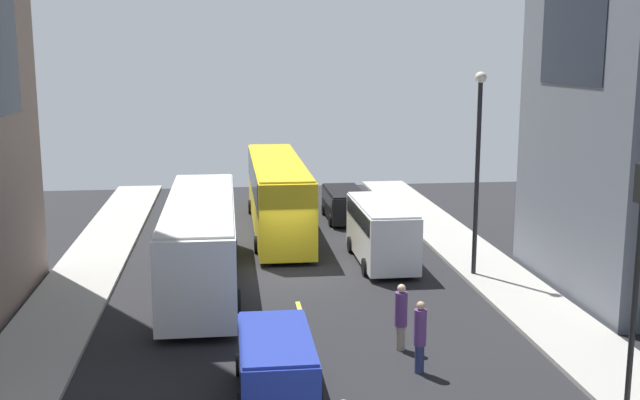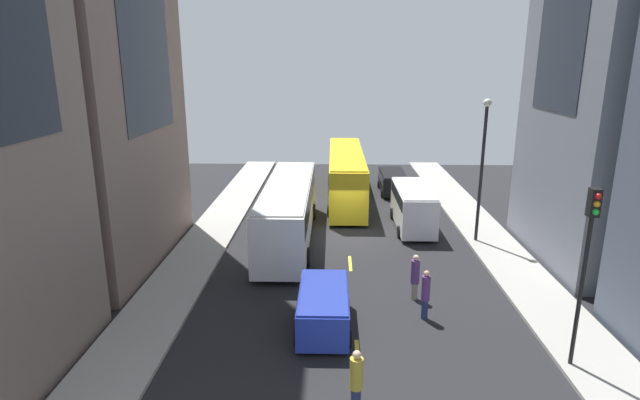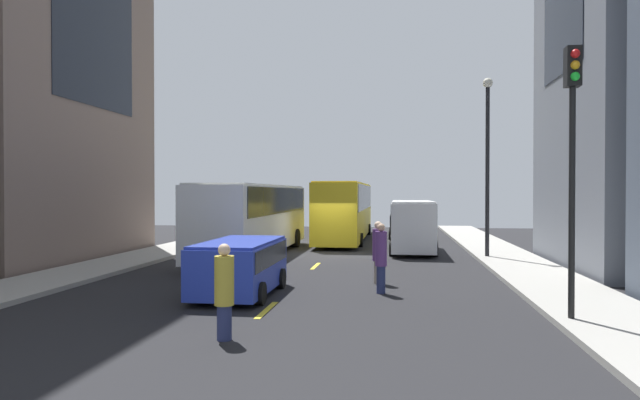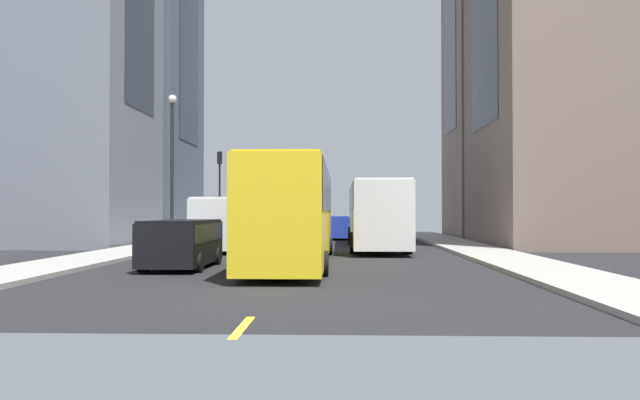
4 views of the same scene
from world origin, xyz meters
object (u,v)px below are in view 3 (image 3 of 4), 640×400
at_px(streetcar_yellow, 346,206).
at_px(car_blue_0, 240,263).
at_px(car_black_1, 405,223).
at_px(delivery_van_white, 412,222).
at_px(pedestrian_waiting_curb, 381,256).
at_px(city_bus_white, 255,213).
at_px(pedestrian_crossing_mid, 224,290).
at_px(traffic_light_near_corner, 573,130).
at_px(pedestrian_crossing_near, 378,251).

bearing_deg(streetcar_yellow, car_blue_0, -93.93).
bearing_deg(car_black_1, delivery_van_white, -88.33).
height_order(car_blue_0, pedestrian_waiting_curb, pedestrian_waiting_curb).
bearing_deg(city_bus_white, streetcar_yellow, 68.80).
height_order(city_bus_white, car_black_1, city_bus_white).
xyz_separation_m(delivery_van_white, pedestrian_waiting_curb, (-1.23, -11.57, -0.41)).
xyz_separation_m(car_blue_0, pedestrian_crossing_mid, (1.06, -4.73, 0.08)).
bearing_deg(delivery_van_white, car_black_1, 91.67).
distance_m(delivery_van_white, pedestrian_crossing_mid, 17.67).
bearing_deg(traffic_light_near_corner, city_bus_white, 130.44).
xyz_separation_m(car_blue_0, car_black_1, (5.03, 21.15, 0.03)).
bearing_deg(streetcar_yellow, pedestrian_crossing_mid, -90.61).
height_order(streetcar_yellow, delivery_van_white, streetcar_yellow).
relative_size(car_black_1, traffic_light_near_corner, 0.77).
relative_size(city_bus_white, car_blue_0, 3.09).
bearing_deg(car_blue_0, traffic_light_near_corner, -16.03).
xyz_separation_m(streetcar_yellow, pedestrian_waiting_curb, (2.74, -18.31, -1.02)).
height_order(pedestrian_crossing_near, pedestrian_waiting_curb, pedestrian_waiting_curb).
distance_m(streetcar_yellow, pedestrian_crossing_mid, 23.92).
distance_m(streetcar_yellow, car_blue_0, 19.24).
xyz_separation_m(pedestrian_crossing_near, pedestrian_crossing_mid, (-2.85, -7.34, -0.06)).
bearing_deg(car_black_1, traffic_light_near_corner, -81.79).
distance_m(car_black_1, pedestrian_crossing_near, 18.57).
relative_size(delivery_van_white, car_black_1, 1.29).
bearing_deg(car_black_1, streetcar_yellow, -151.88).
bearing_deg(traffic_light_near_corner, delivery_van_white, 101.96).
xyz_separation_m(car_black_1, pedestrian_crossing_mid, (-3.97, -25.88, 0.05)).
height_order(delivery_van_white, pedestrian_crossing_mid, delivery_van_white).
bearing_deg(traffic_light_near_corner, pedestrian_crossing_mid, -162.60).
distance_m(car_black_1, pedestrian_waiting_curb, 20.31).
bearing_deg(city_bus_white, pedestrian_crossing_mid, -77.53).
relative_size(city_bus_white, pedestrian_waiting_curb, 6.22).
bearing_deg(pedestrian_crossing_near, delivery_van_white, -67.00).
relative_size(city_bus_white, car_black_1, 2.76).
bearing_deg(traffic_light_near_corner, pedestrian_crossing_near, 131.94).
bearing_deg(delivery_van_white, pedestrian_crossing_mid, -103.83).
height_order(city_bus_white, traffic_light_near_corner, traffic_light_near_corner).
bearing_deg(pedestrian_crossing_mid, car_blue_0, 78.46).
bearing_deg(delivery_van_white, streetcar_yellow, 120.49).
relative_size(streetcar_yellow, car_blue_0, 3.40).
height_order(pedestrian_crossing_near, traffic_light_near_corner, traffic_light_near_corner).
xyz_separation_m(streetcar_yellow, pedestrian_crossing_mid, (-0.26, -23.89, -1.10)).
height_order(car_black_1, pedestrian_crossing_near, pedestrian_crossing_near).
height_order(car_blue_0, pedestrian_crossing_mid, pedestrian_crossing_mid).
height_order(car_black_1, traffic_light_near_corner, traffic_light_near_corner).
bearing_deg(car_black_1, pedestrian_crossing_mid, -98.72).
xyz_separation_m(city_bus_white, traffic_light_near_corner, (10.64, -12.49, 2.38)).
bearing_deg(car_blue_0, pedestrian_waiting_curb, 11.90).
distance_m(pedestrian_crossing_mid, pedestrian_waiting_curb, 6.34).
xyz_separation_m(delivery_van_white, traffic_light_near_corner, (3.14, -14.84, 2.87)).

